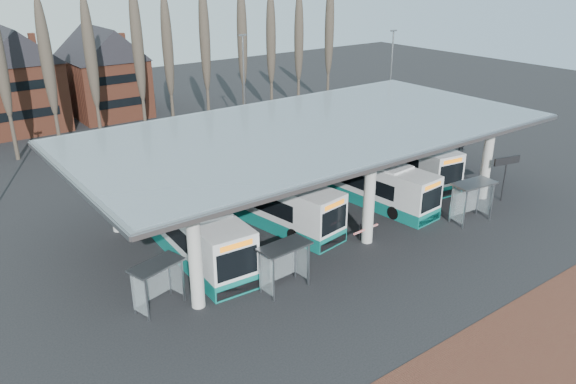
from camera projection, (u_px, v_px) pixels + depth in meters
ground at (396, 257)px, 33.75m from camera, size 140.00×140.00×0.00m
station_canopy at (313, 136)px, 37.52m from camera, size 32.00×16.00×6.34m
poplar_row at (153, 46)px, 54.86m from camera, size 45.10×1.10×14.50m
lamp_post_b at (244, 86)px, 54.30m from camera, size 0.80×0.16×10.17m
lamp_post_c at (390, 79)px, 57.61m from camera, size 0.80×0.16×10.17m
bus_0 at (186, 224)px, 34.12m from camera, size 3.43×12.87×3.54m
bus_1 at (264, 197)px, 38.21m from camera, size 4.53×12.53×3.41m
bus_2 at (364, 179)px, 41.49m from camera, size 3.49×11.95×3.27m
bus_3 at (399, 154)px, 46.71m from camera, size 4.37×12.38×3.37m
shelter_0 at (156, 275)px, 28.25m from camera, size 2.97×2.01×2.52m
shelter_1 at (283, 256)px, 29.86m from camera, size 2.92×1.59×2.64m
shelter_2 at (471, 193)px, 37.80m from camera, size 3.17×1.82×2.81m
info_sign_0 at (507, 164)px, 40.66m from camera, size 2.26×0.65×3.41m
info_sign_1 at (463, 147)px, 45.39m from camera, size 1.97×0.86×3.08m
barrier at (364, 230)px, 35.23m from camera, size 2.20×0.66×1.10m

